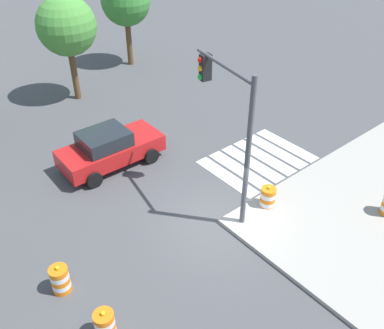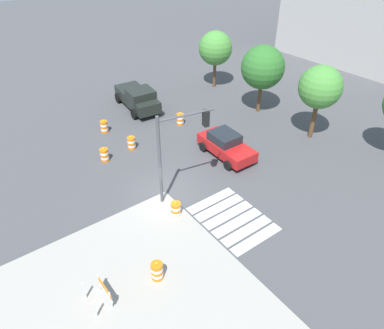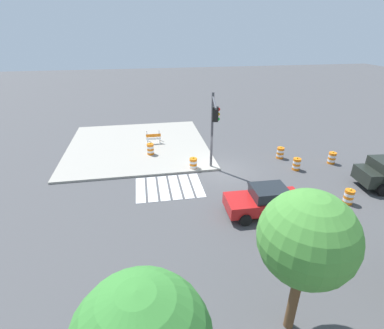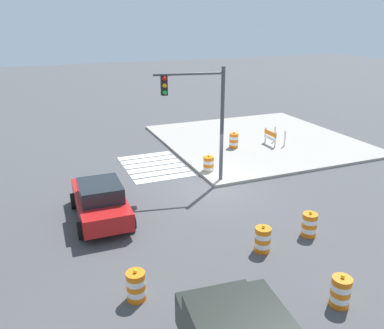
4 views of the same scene
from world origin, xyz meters
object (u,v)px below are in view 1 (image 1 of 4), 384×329
at_px(traffic_light_pole, 229,113).
at_px(street_tree_corner_lot, 66,26).
at_px(street_tree_streetside_far, 126,1).
at_px(sports_car, 110,148).
at_px(traffic_barrel_crosswalk_end, 60,279).
at_px(traffic_barrel_median_near, 268,198).
at_px(traffic_barrel_near_corner, 105,325).

bearing_deg(traffic_light_pole, street_tree_corner_lot, 89.78).
bearing_deg(street_tree_streetside_far, street_tree_corner_lot, -154.89).
height_order(sports_car, traffic_barrel_crosswalk_end, sports_car).
bearing_deg(street_tree_corner_lot, traffic_light_pole, -90.22).
xyz_separation_m(sports_car, traffic_barrel_crosswalk_end, (-4.54, -4.78, -0.36)).
bearing_deg(street_tree_streetside_far, traffic_barrel_median_near, -104.09).
xyz_separation_m(traffic_barrel_near_corner, traffic_barrel_median_near, (7.27, 0.81, 0.00)).
distance_m(traffic_barrel_near_corner, street_tree_streetside_far, 19.65).
bearing_deg(traffic_barrel_median_near, street_tree_corner_lot, 94.95).
distance_m(traffic_barrel_near_corner, street_tree_corner_lot, 15.32).
relative_size(traffic_light_pole, street_tree_streetside_far, 1.03).
bearing_deg(traffic_barrel_median_near, traffic_barrel_crosswalk_end, 169.71).
height_order(traffic_barrel_median_near, street_tree_streetside_far, street_tree_streetside_far).
distance_m(traffic_barrel_crosswalk_end, traffic_light_pole, 7.24).
height_order(traffic_barrel_near_corner, street_tree_streetside_far, street_tree_streetside_far).
bearing_deg(street_tree_corner_lot, traffic_barrel_near_corner, -114.38).
bearing_deg(traffic_barrel_crosswalk_end, traffic_light_pole, -2.57).
bearing_deg(sports_car, traffic_barrel_median_near, -64.15).
xyz_separation_m(traffic_barrel_crosswalk_end, street_tree_corner_lot, (6.40, 11.42, 3.45)).
relative_size(traffic_barrel_median_near, traffic_light_pole, 0.19).
relative_size(traffic_barrel_median_near, street_tree_corner_lot, 0.19).
distance_m(street_tree_streetside_far, street_tree_corner_lot, 5.40).
bearing_deg(sports_car, traffic_barrel_near_corner, -121.73).
bearing_deg(traffic_light_pole, traffic_barrel_crosswalk_end, 177.43).
distance_m(traffic_barrel_median_near, street_tree_streetside_far, 15.92).
xyz_separation_m(traffic_barrel_near_corner, street_tree_streetside_far, (11.05, 15.89, 3.42)).
bearing_deg(street_tree_corner_lot, traffic_barrel_median_near, -85.05).
xyz_separation_m(street_tree_streetside_far, street_tree_corner_lot, (-4.89, -2.29, 0.03)).
relative_size(traffic_barrel_crosswalk_end, traffic_light_pole, 0.19).
relative_size(sports_car, traffic_light_pole, 0.79).
height_order(sports_car, traffic_barrel_near_corner, sports_car).
height_order(traffic_barrel_median_near, street_tree_corner_lot, street_tree_corner_lot).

